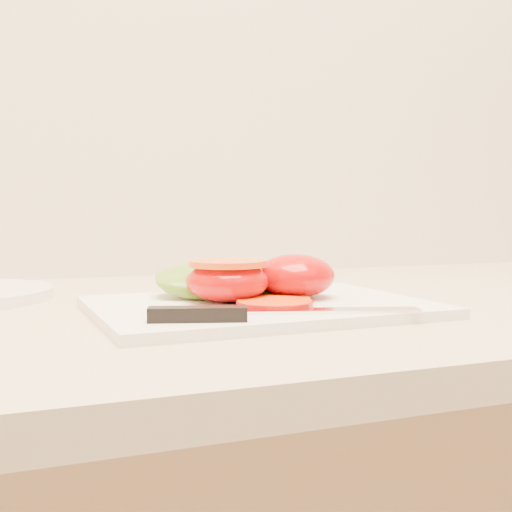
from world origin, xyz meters
name	(u,v)px	position (x,y,z in m)	size (l,w,h in m)	color
cutting_board	(260,307)	(-0.60, 1.60, 0.94)	(0.32, 0.23, 0.01)	white
tomato_half_dome	(295,276)	(-0.55, 1.62, 0.96)	(0.08, 0.08, 0.05)	#CD0100
tomato_half_cut	(227,279)	(-0.63, 1.61, 0.96)	(0.08, 0.08, 0.04)	#CD0100
tomato_slice_0	(275,304)	(-0.60, 1.56, 0.94)	(0.07, 0.07, 0.01)	orange
tomato_slice_1	(278,301)	(-0.58, 1.58, 0.94)	(0.06, 0.06, 0.01)	orange
lettuce_leaf_0	(224,281)	(-0.61, 1.67, 0.95)	(0.15, 0.10, 0.03)	#579427
knife	(251,313)	(-0.64, 1.52, 0.94)	(0.24, 0.07, 0.01)	silver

